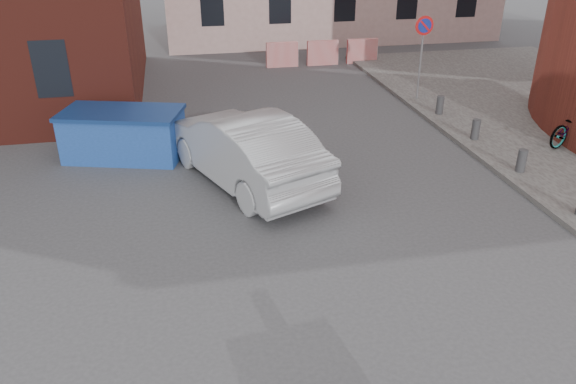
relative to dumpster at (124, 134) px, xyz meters
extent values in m
plane|color=#38383A|center=(3.27, -6.51, -0.62)|extent=(120.00, 120.00, 0.00)
cylinder|color=gray|center=(9.27, 2.99, 0.80)|extent=(0.07, 0.07, 2.60)
cylinder|color=red|center=(9.27, 2.97, 1.85)|extent=(0.60, 0.03, 0.60)
cylinder|color=navy|center=(9.27, 2.95, 1.85)|extent=(0.44, 0.03, 0.44)
cylinder|color=#3A3A3D|center=(9.27, -3.11, -0.23)|extent=(0.22, 0.22, 0.55)
cylinder|color=#3A3A3D|center=(9.27, -0.91, -0.23)|extent=(0.22, 0.22, 0.55)
cylinder|color=#3A3A3D|center=(9.27, 1.29, -0.23)|extent=(0.22, 0.22, 0.55)
cube|color=red|center=(5.77, 8.49, -0.12)|extent=(1.30, 0.18, 1.00)
cube|color=red|center=(7.47, 8.49, -0.12)|extent=(1.30, 0.18, 1.00)
cube|color=red|center=(9.17, 8.49, -0.12)|extent=(1.30, 0.18, 1.00)
cube|color=#224CA5|center=(0.00, 0.00, -0.05)|extent=(3.14, 2.18, 1.14)
cube|color=navy|center=(0.00, 0.00, 0.57)|extent=(3.26, 2.29, 0.10)
imported|color=#A3A6AB|center=(2.80, -2.03, 0.20)|extent=(3.55, 5.29, 1.65)
imported|color=black|center=(11.60, -1.77, 0.00)|extent=(2.01, 1.28, 1.00)
camera|label=1|loc=(1.39, -13.95, 5.01)|focal=35.00mm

